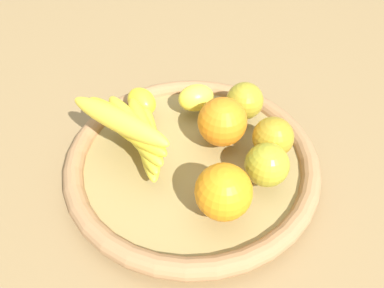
{
  "coord_description": "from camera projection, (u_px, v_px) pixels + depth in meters",
  "views": [
    {
      "loc": [
        -0.06,
        -0.41,
        0.49
      ],
      "look_at": [
        0.0,
        0.0,
        0.06
      ],
      "focal_mm": 35.17,
      "sensor_mm": 36.0,
      "label": 1
    }
  ],
  "objects": [
    {
      "name": "ground_plane",
      "position": [
        192.0,
        169.0,
        0.64
      ],
      "size": [
        2.4,
        2.4,
        0.0
      ],
      "primitive_type": "plane",
      "color": "olive",
      "rests_on": "ground"
    },
    {
      "name": "basket",
      "position": [
        192.0,
        161.0,
        0.62
      ],
      "size": [
        0.42,
        0.42,
        0.04
      ],
      "color": "#98804A",
      "rests_on": "ground_plane"
    },
    {
      "name": "banana_bunch",
      "position": [
        134.0,
        129.0,
        0.58
      ],
      "size": [
        0.16,
        0.18,
        0.09
      ],
      "color": "yellow",
      "rests_on": "basket"
    },
    {
      "name": "orange_1",
      "position": [
        222.0,
        122.0,
        0.6
      ],
      "size": [
        0.1,
        0.1,
        0.08
      ],
      "primitive_type": "sphere",
      "rotation": [
        0.0,
        0.0,
        2.82
      ],
      "color": "orange",
      "rests_on": "basket"
    },
    {
      "name": "lemon_1",
      "position": [
        196.0,
        98.0,
        0.67
      ],
      "size": [
        0.07,
        0.06,
        0.05
      ],
      "primitive_type": "ellipsoid",
      "rotation": [
        0.0,
        0.0,
        3.3
      ],
      "color": "yellow",
      "rests_on": "basket"
    },
    {
      "name": "apple_2",
      "position": [
        267.0,
        165.0,
        0.55
      ],
      "size": [
        0.09,
        0.09,
        0.07
      ],
      "primitive_type": "sphere",
      "rotation": [
        0.0,
        0.0,
        0.58
      ],
      "color": "#A7A028",
      "rests_on": "basket"
    },
    {
      "name": "apple_0",
      "position": [
        273.0,
        137.0,
        0.59
      ],
      "size": [
        0.08,
        0.08,
        0.07
      ],
      "primitive_type": "sphere",
      "rotation": [
        0.0,
        0.0,
        1.2
      ],
      "color": "#AC8921",
      "rests_on": "basket"
    },
    {
      "name": "lemon_0",
      "position": [
        142.0,
        102.0,
        0.66
      ],
      "size": [
        0.07,
        0.08,
        0.05
      ],
      "primitive_type": "ellipsoid",
      "rotation": [
        0.0,
        0.0,
        5.2
      ],
      "color": "yellow",
      "rests_on": "basket"
    },
    {
      "name": "apple_1",
      "position": [
        245.0,
        101.0,
        0.65
      ],
      "size": [
        0.09,
        0.09,
        0.06
      ],
      "primitive_type": "sphere",
      "rotation": [
        0.0,
        0.0,
        5.81
      ],
      "color": "#A69326",
      "rests_on": "basket"
    },
    {
      "name": "orange_0",
      "position": [
        224.0,
        192.0,
        0.5
      ],
      "size": [
        0.1,
        0.1,
        0.08
      ],
      "primitive_type": "sphere",
      "rotation": [
        0.0,
        0.0,
        5.89
      ],
      "color": "orange",
      "rests_on": "basket"
    }
  ]
}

